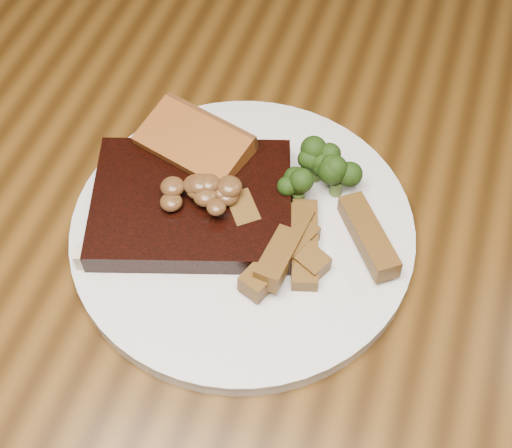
# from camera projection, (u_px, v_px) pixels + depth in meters

# --- Properties ---
(dining_table) EXTENTS (1.60, 0.90, 0.75)m
(dining_table) POSITION_uv_depth(u_px,v_px,m) (236.00, 303.00, 0.71)
(dining_table) COLOR #492E0E
(dining_table) RESTS_ON ground
(plate) EXTENTS (0.34, 0.34, 0.01)m
(plate) POSITION_uv_depth(u_px,v_px,m) (243.00, 231.00, 0.64)
(plate) COLOR silver
(plate) RESTS_ON dining_table
(steak) EXTENTS (0.21, 0.18, 0.03)m
(steak) POSITION_uv_depth(u_px,v_px,m) (192.00, 205.00, 0.63)
(steak) COLOR black
(steak) RESTS_ON plate
(steak_bone) EXTENTS (0.15, 0.06, 0.02)m
(steak_bone) POSITION_uv_depth(u_px,v_px,m) (167.00, 261.00, 0.60)
(steak_bone) COLOR #B8AF8E
(steak_bone) RESTS_ON plate
(mushroom_pile) EXTENTS (0.06, 0.06, 0.03)m
(mushroom_pile) POSITION_uv_depth(u_px,v_px,m) (199.00, 184.00, 0.61)
(mushroom_pile) COLOR #513619
(mushroom_pile) RESTS_ON steak
(garlic_bread) EXTENTS (0.11, 0.08, 0.02)m
(garlic_bread) POSITION_uv_depth(u_px,v_px,m) (195.00, 159.00, 0.66)
(garlic_bread) COLOR brown
(garlic_bread) RESTS_ON plate
(potato_wedges) EXTENTS (0.11, 0.11, 0.02)m
(potato_wedges) POSITION_uv_depth(u_px,v_px,m) (307.00, 233.00, 0.61)
(potato_wedges) COLOR brown
(potato_wedges) RESTS_ON plate
(broccoli_cluster) EXTENTS (0.07, 0.07, 0.04)m
(broccoli_cluster) POSITION_uv_depth(u_px,v_px,m) (317.00, 174.00, 0.64)
(broccoli_cluster) COLOR #1C320B
(broccoli_cluster) RESTS_ON plate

